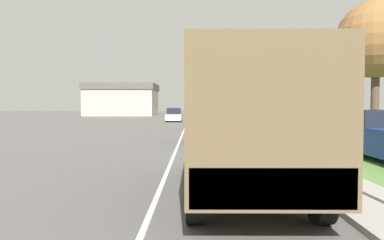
{
  "coord_description": "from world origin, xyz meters",
  "views": [
    {
      "loc": [
        0.86,
        1.47,
        2.1
      ],
      "look_at": [
        0.79,
        11.73,
        1.68
      ],
      "focal_mm": 35.0,
      "sensor_mm": 36.0,
      "label": 1
    }
  ],
  "objects": [
    {
      "name": "grass_strip_right",
      "position": [
        8.9,
        40.0,
        0.01
      ],
      "size": [
        7.0,
        120.0,
        0.02
      ],
      "color": "#56843D",
      "rests_on": "ground"
    },
    {
      "name": "car_third_ahead",
      "position": [
        -1.69,
        47.75,
        0.76
      ],
      "size": [
        1.91,
        3.9,
        1.7
      ],
      "color": "#B7BABF",
      "rests_on": "ground"
    },
    {
      "name": "sidewalk_right",
      "position": [
        4.5,
        40.0,
        0.06
      ],
      "size": [
        1.8,
        120.0,
        0.12
      ],
      "color": "#9E9B93",
      "rests_on": "ground"
    },
    {
      "name": "military_truck",
      "position": [
        1.98,
        10.09,
        1.72
      ],
      "size": [
        2.53,
        7.14,
        3.16
      ],
      "color": "#606647",
      "rests_on": "ground"
    },
    {
      "name": "lane_centre_stripe",
      "position": [
        0.0,
        40.0,
        0.0
      ],
      "size": [
        0.12,
        120.0,
        0.0
      ],
      "color": "silver",
      "rests_on": "ground"
    },
    {
      "name": "tree_far_right",
      "position": [
        9.22,
        37.84,
        6.14
      ],
      "size": [
        4.05,
        4.05,
        8.18
      ],
      "color": "#4C3D2D",
      "rests_on": "grass_strip_right"
    },
    {
      "name": "tree_mid_right",
      "position": [
        9.81,
        20.08,
        5.29
      ],
      "size": [
        3.82,
        3.82,
        7.22
      ],
      "color": "#4C3D2D",
      "rests_on": "grass_strip_right"
    },
    {
      "name": "ground_plane",
      "position": [
        0.0,
        40.0,
        0.0
      ],
      "size": [
        180.0,
        180.0,
        0.0
      ],
      "primitive_type": "plane",
      "color": "#565451"
    },
    {
      "name": "car_second_ahead",
      "position": [
        1.9,
        32.02,
        0.74
      ],
      "size": [
        1.7,
        4.13,
        1.66
      ],
      "color": "#336B3D",
      "rests_on": "ground"
    },
    {
      "name": "building_distant",
      "position": [
        -13.36,
        75.3,
        3.12
      ],
      "size": [
        13.44,
        12.3,
        6.16
      ],
      "color": "#B2A893",
      "rests_on": "ground"
    },
    {
      "name": "car_nearest_ahead",
      "position": [
        1.48,
        22.28,
        0.73
      ],
      "size": [
        1.87,
        4.9,
        1.62
      ],
      "color": "navy",
      "rests_on": "ground"
    }
  ]
}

